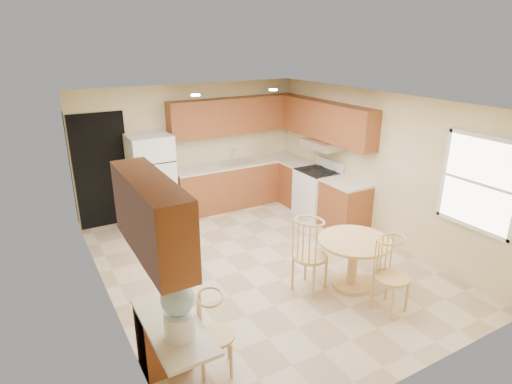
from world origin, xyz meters
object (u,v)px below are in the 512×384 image
chair_table_a (315,250)px  dining_table (353,256)px  refrigerator (152,180)px  chair_desk (219,331)px  chair_table_b (398,272)px  water_crock (178,309)px  stove (317,192)px

chair_table_a → dining_table: bearing=52.5°
refrigerator → chair_desk: size_ratio=1.89×
refrigerator → chair_table_a: 3.60m
dining_table → chair_table_b: chair_table_b is taller
refrigerator → chair_table_b: bearing=-67.6°
water_crock → refrigerator: bearing=76.3°
refrigerator → dining_table: bearing=-64.1°
water_crock → chair_table_b: bearing=0.3°
stove → chair_table_b: bearing=-109.9°
stove → dining_table: size_ratio=1.10×
chair_table_a → water_crock: bearing=-90.1°
chair_table_b → chair_desk: bearing=-9.7°
dining_table → water_crock: water_crock is taller
stove → chair_desk: stove is taller
dining_table → water_crock: size_ratio=1.56×
stove → chair_desk: (-3.47, -2.93, 0.08)m
dining_table → chair_desk: (-2.32, -0.60, 0.07)m
chair_table_b → chair_desk: 2.37m
refrigerator → stove: 3.15m
stove → chair_desk: bearing=-139.9°
stove → water_crock: 5.02m
stove → chair_table_b: 3.26m
chair_table_b → water_crock: (-2.82, -0.01, 0.46)m
stove → dining_table: 2.60m
water_crock → dining_table: bearing=15.3°
chair_table_b → dining_table: bearing=-92.4°
chair_table_a → chair_desk: 1.92m
dining_table → chair_desk: 2.40m
refrigerator → water_crock: 4.43m
chair_table_b → chair_table_a: bearing=-62.4°
dining_table → chair_table_b: bearing=-86.2°
stove → chair_desk: 4.55m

